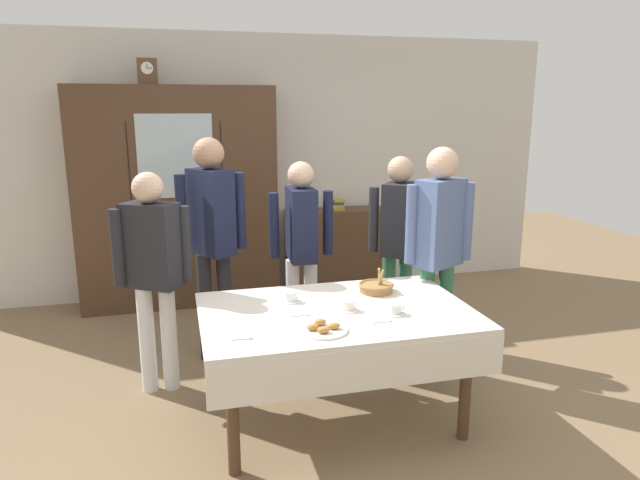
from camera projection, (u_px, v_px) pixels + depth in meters
ground_plane at (327, 403)px, 3.86m from camera, size 12.00×12.00×0.00m
back_wall at (263, 166)px, 6.04m from camera, size 6.40×0.10×2.70m
dining_table at (338, 326)px, 3.49m from camera, size 1.66×1.09×0.75m
wall_cabinet at (178, 198)px, 5.61m from camera, size 1.93×0.46×2.17m
mantel_clock at (147, 72)px, 5.28m from camera, size 0.18×0.11×0.24m
bookshelf_low at (336, 249)px, 6.20m from camera, size 1.08×0.35×0.89m
book_stack at (337, 204)px, 6.09m from camera, size 0.14×0.21×0.12m
tea_cup_center at (291, 297)px, 3.63m from camera, size 0.13×0.13×0.06m
tea_cup_far_left at (349, 306)px, 3.47m from camera, size 0.13×0.13×0.06m
tea_cup_mid_right at (395, 310)px, 3.41m from camera, size 0.13×0.13×0.06m
bread_basket at (376, 287)px, 3.82m from camera, size 0.24×0.24×0.16m
pastry_plate at (323, 329)px, 3.16m from camera, size 0.28×0.28×0.05m
spoon_front_edge at (303, 315)px, 3.39m from camera, size 0.12×0.02×0.01m
spoon_near_left at (386, 322)px, 3.29m from camera, size 0.12×0.02×0.01m
spoon_back_edge at (246, 339)px, 3.05m from camera, size 0.12×0.02×0.01m
person_near_right_end at (398, 233)px, 4.66m from camera, size 0.52×0.41×1.59m
person_behind_table_left at (439, 239)px, 4.09m from camera, size 0.52×0.34×1.70m
person_by_cabinet at (301, 239)px, 4.52m from camera, size 0.52×0.37×1.56m
person_behind_table_right at (212, 227)px, 4.32m from camera, size 0.52×0.41×1.75m
person_beside_shelf at (153, 262)px, 3.84m from camera, size 0.52×0.36×1.55m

